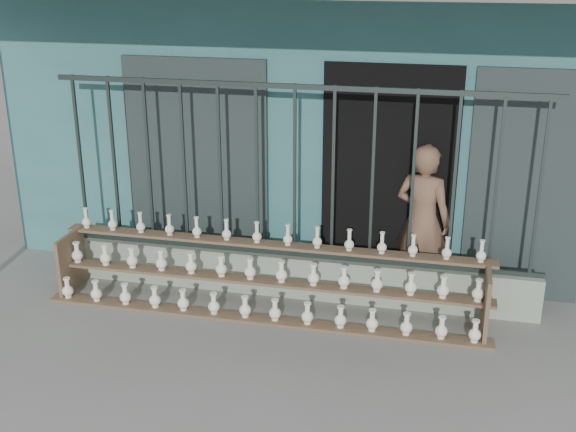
# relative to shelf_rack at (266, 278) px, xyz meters

# --- Properties ---
(ground) EXTENTS (60.00, 60.00, 0.00)m
(ground) POSITION_rel_shelf_rack_xyz_m (0.20, -0.88, -0.36)
(ground) COLOR slate
(workshop_building) EXTENTS (7.40, 6.60, 3.21)m
(workshop_building) POSITION_rel_shelf_rack_xyz_m (0.21, 3.35, 1.26)
(workshop_building) COLOR #33696C
(workshop_building) RESTS_ON ground
(parapet_wall) EXTENTS (5.00, 0.20, 0.45)m
(parapet_wall) POSITION_rel_shelf_rack_xyz_m (0.20, 0.42, -0.14)
(parapet_wall) COLOR gray
(parapet_wall) RESTS_ON ground
(security_fence) EXTENTS (5.00, 0.04, 1.80)m
(security_fence) POSITION_rel_shelf_rack_xyz_m (0.20, 0.42, 0.98)
(security_fence) COLOR #283330
(security_fence) RESTS_ON parapet_wall
(shelf_rack) EXTENTS (4.50, 0.68, 0.85)m
(shelf_rack) POSITION_rel_shelf_rack_xyz_m (0.00, 0.00, 0.00)
(shelf_rack) COLOR brown
(shelf_rack) RESTS_ON ground
(elderly_woman) EXTENTS (0.69, 0.57, 1.64)m
(elderly_woman) POSITION_rel_shelf_rack_xyz_m (1.49, 0.77, 0.45)
(elderly_woman) COLOR brown
(elderly_woman) RESTS_ON ground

